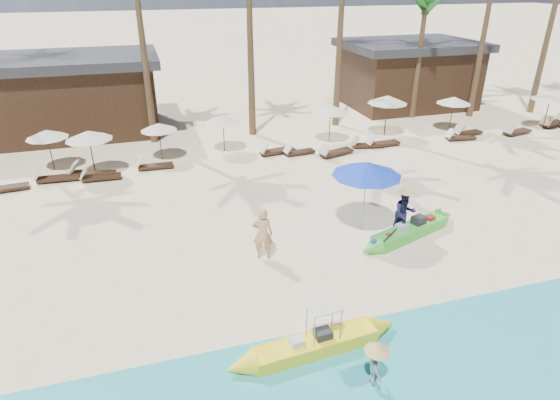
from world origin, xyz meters
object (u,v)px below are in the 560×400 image
object	(u,v)px
blue_umbrella	(367,169)
green_canoe	(410,231)
tourist	(263,234)
yellow_canoe	(315,344)

from	to	relation	value
blue_umbrella	green_canoe	bearing A→B (deg)	-34.97
green_canoe	tourist	bearing A→B (deg)	159.43
tourist	green_canoe	bearing A→B (deg)	-159.69
green_canoe	tourist	world-z (taller)	tourist
green_canoe	blue_umbrella	xyz separation A→B (m)	(-1.37, 0.96, 2.13)
yellow_canoe	tourist	xyz separation A→B (m)	(-0.14, 4.43, 0.69)
green_canoe	yellow_canoe	world-z (taller)	yellow_canoe
yellow_canoe	blue_umbrella	distance (m)	6.80
green_canoe	blue_umbrella	size ratio (longest dim) A/B	1.93
blue_umbrella	yellow_canoe	bearing A→B (deg)	-125.77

